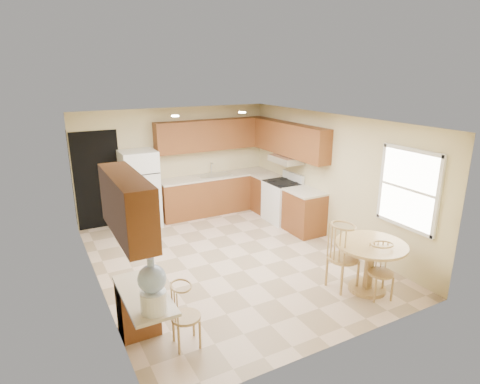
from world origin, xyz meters
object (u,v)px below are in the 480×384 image
chair_table_b (386,268)px  chair_table_a (349,252)px  chair_desk (188,312)px  water_crock (153,288)px  dining_table (370,260)px  refrigerator (140,189)px  stove (282,201)px

chair_table_b → chair_table_a: bearing=-37.1°
chair_desk → water_crock: bearing=-63.4°
chair_table_b → water_crock: bearing=16.8°
chair_desk → water_crock: 0.73m
chair_table_a → chair_desk: bearing=-89.1°
dining_table → chair_desk: chair_desk is taller
chair_table_b → water_crock: 3.45m
water_crock → refrigerator: bearing=76.9°
dining_table → chair_table_b: size_ratio=1.26×
refrigerator → chair_table_a: refrigerator is taller
dining_table → chair_desk: bearing=179.5°
chair_desk → chair_table_a: bearing=97.7°
refrigerator → chair_table_a: 4.69m
chair_table_b → chair_desk: bearing=13.0°
dining_table → chair_table_a: size_ratio=1.01×
stove → water_crock: (-3.92, -3.30, 0.59)m
stove → dining_table: (-0.52, -3.15, 0.05)m
water_crock → stove: bearing=40.1°
refrigerator → chair_table_b: bearing=-63.3°
refrigerator → stove: (2.88, -1.22, -0.37)m
refrigerator → chair_table_a: size_ratio=1.58×
refrigerator → chair_desk: refrigerator is taller
stove → chair_table_a: stove is taller
chair_table_a → water_crock: (-3.10, -0.30, 0.41)m
refrigerator → water_crock: (-1.05, -4.52, 0.22)m
chair_table_b → water_crock: size_ratio=1.33×
refrigerator → water_crock: bearing=-103.1°
chair_table_b → dining_table: bearing=-70.5°
refrigerator → chair_table_b: size_ratio=1.98×
stove → chair_desk: bearing=-138.1°
chair_desk → dining_table: bearing=94.5°
refrigerator → stove: 3.14m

